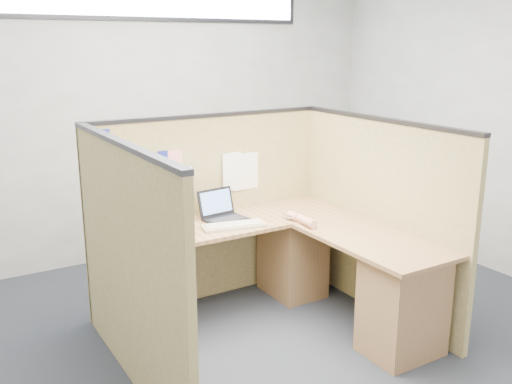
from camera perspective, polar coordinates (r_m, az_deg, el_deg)
floor at (r=4.16m, az=2.06°, el=-15.05°), size 5.00×5.00×0.00m
wall_back at (r=5.67m, az=-10.49°, el=7.72°), size 5.00×0.00×5.00m
clerestory_window at (r=5.63m, az=-10.94°, el=18.37°), size 3.30×0.04×0.38m
cubicle_partitions at (r=4.18m, az=-1.05°, el=-3.36°), size 2.06×1.83×1.53m
l_desk at (r=4.29m, az=2.08°, el=-8.23°), size 1.95×1.75×0.73m
laptop at (r=4.45m, az=-3.35°, el=-2.02°), size 0.34×0.33×0.23m
keyboard at (r=4.25m, az=-2.23°, el=-3.39°), size 0.49×0.25×0.03m
mouse at (r=4.45m, az=3.53°, el=-2.50°), size 0.10×0.07×0.04m
hand_forearm at (r=4.36m, az=4.54°, el=-2.72°), size 0.10×0.34×0.07m
blue_poster at (r=4.19m, az=-15.38°, el=4.58°), size 0.16×0.02×0.22m
american_flag at (r=4.37m, az=-8.85°, el=3.15°), size 0.20×0.01×0.35m
file_holder at (r=4.43m, az=-7.68°, el=0.73°), size 0.23×0.05×0.29m
paper_left at (r=4.72m, az=-1.04°, el=2.08°), size 0.24×0.02×0.30m
paper_right at (r=4.67m, az=-2.10°, el=2.10°), size 0.24×0.04×0.31m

